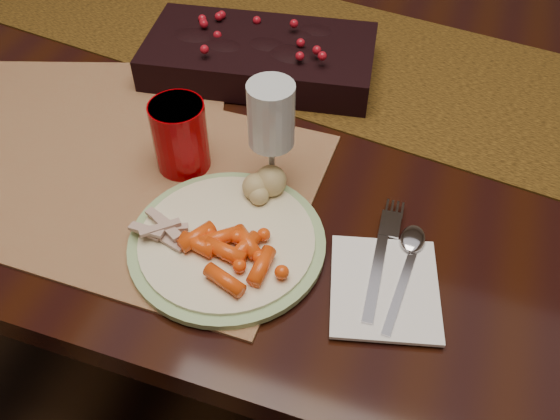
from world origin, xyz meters
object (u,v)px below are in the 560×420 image
(turkey_shreds, at_px, (161,225))
(dinner_plate, at_px, (227,242))
(centerpiece, at_px, (260,52))
(napkin, at_px, (385,287))
(dining_table, at_px, (311,251))
(red_cup, at_px, (180,136))
(baby_carrots, at_px, (224,261))
(placemat_main, at_px, (132,180))
(wine_glass, at_px, (271,140))
(mashed_potatoes, at_px, (253,183))

(turkey_shreds, bearing_deg, dinner_plate, 10.06)
(centerpiece, relative_size, napkin, 2.55)
(dinner_plate, distance_m, turkey_shreds, 0.08)
(napkin, bearing_deg, dining_table, 103.86)
(turkey_shreds, distance_m, red_cup, 0.14)
(turkey_shreds, bearing_deg, napkin, 2.51)
(baby_carrots, height_order, red_cup, red_cup)
(placemat_main, xyz_separation_m, wine_glass, (0.19, 0.05, 0.08))
(placemat_main, height_order, wine_glass, wine_glass)
(dining_table, xyz_separation_m, dinner_plate, (-0.03, -0.32, 0.39))
(baby_carrots, bearing_deg, red_cup, 128.44)
(wine_glass, bearing_deg, placemat_main, -164.02)
(baby_carrots, bearing_deg, placemat_main, 149.41)
(dining_table, distance_m, napkin, 0.53)
(dinner_plate, distance_m, baby_carrots, 0.05)
(centerpiece, xyz_separation_m, baby_carrots, (0.10, -0.41, -0.01))
(dining_table, bearing_deg, baby_carrots, -92.35)
(dinner_plate, distance_m, wine_glass, 0.14)
(dinner_plate, relative_size, red_cup, 2.40)
(dining_table, bearing_deg, centerpiece, 158.26)
(dining_table, height_order, centerpiece, centerpiece)
(napkin, relative_size, red_cup, 1.42)
(wine_glass, bearing_deg, red_cup, -179.13)
(dinner_plate, bearing_deg, mashed_potatoes, 86.85)
(placemat_main, distance_m, wine_glass, 0.21)
(centerpiece, height_order, turkey_shreds, centerpiece)
(red_cup, bearing_deg, dinner_plate, -46.27)
(dining_table, bearing_deg, red_cup, -124.99)
(turkey_shreds, bearing_deg, dining_table, 71.94)
(centerpiece, bearing_deg, napkin, -52.04)
(placemat_main, bearing_deg, centerpiece, 75.91)
(baby_carrots, distance_m, wine_glass, 0.17)
(dining_table, height_order, turkey_shreds, turkey_shreds)
(dining_table, distance_m, baby_carrots, 0.54)
(centerpiece, relative_size, turkey_shreds, 4.83)
(turkey_shreds, xyz_separation_m, napkin, (0.28, 0.01, -0.02))
(placemat_main, distance_m, napkin, 0.37)
(dinner_plate, distance_m, mashed_potatoes, 0.09)
(placemat_main, relative_size, dinner_plate, 2.03)
(dinner_plate, bearing_deg, turkey_shreds, -169.94)
(mashed_potatoes, relative_size, turkey_shreds, 0.94)
(dining_table, bearing_deg, napkin, -62.28)
(dinner_plate, height_order, baby_carrots, baby_carrots)
(centerpiece, bearing_deg, dining_table, -21.74)
(mashed_potatoes, bearing_deg, wine_glass, 72.34)
(turkey_shreds, bearing_deg, baby_carrots, -16.22)
(dinner_plate, relative_size, baby_carrots, 2.31)
(baby_carrots, bearing_deg, dining_table, 87.65)
(red_cup, bearing_deg, placemat_main, -137.67)
(napkin, bearing_deg, wine_glass, 132.19)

